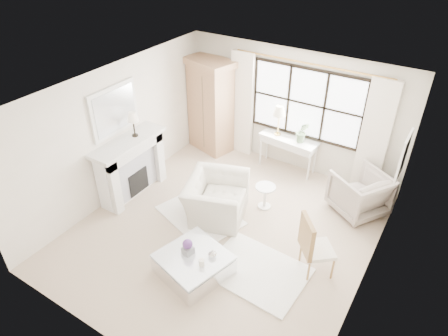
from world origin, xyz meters
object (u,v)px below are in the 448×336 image
Objects in this scene: armoire at (211,105)px; club_armchair at (216,198)px; console_table at (287,154)px; coffee_table at (194,265)px.

armoire is 2.71m from club_armchair.
armoire is at bearing -171.50° from console_table.
console_table reaches higher than club_armchair.
coffee_table is (0.50, -1.43, -0.22)m from club_armchair.
armoire is 4.19m from coffee_table.
coffee_table is at bearing -178.98° from club_armchair.
console_table is at bearing 105.31° from coffee_table.
console_table is 2.27m from club_armchair.
coffee_table is (2.02, -3.54, -0.96)m from armoire.
club_armchair is (-0.47, -2.22, -0.00)m from console_table.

